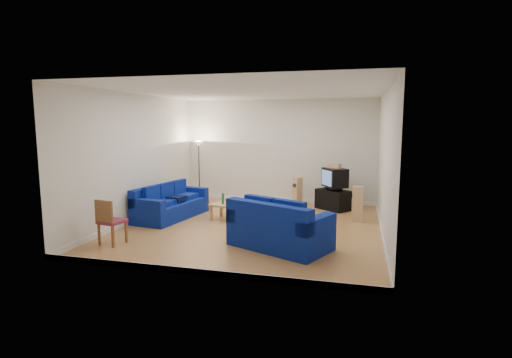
% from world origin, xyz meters
% --- Properties ---
extents(room, '(6.01, 6.51, 3.21)m').
position_xyz_m(room, '(0.00, 0.00, 1.54)').
color(room, '#99602F').
rests_on(room, ground).
extents(sofa_three_seat, '(1.29, 2.34, 0.86)m').
position_xyz_m(sofa_three_seat, '(-2.34, 0.36, 0.32)').
color(sofa_three_seat, navy).
rests_on(sofa_three_seat, ground).
extents(sofa_loveseat, '(2.20, 1.77, 0.96)m').
position_xyz_m(sofa_loveseat, '(0.94, -1.50, 0.36)').
color(sofa_loveseat, navy).
rests_on(sofa_loveseat, ground).
extents(coffee_table, '(1.25, 0.83, 0.42)m').
position_xyz_m(coffee_table, '(-0.60, 0.43, 0.36)').
color(coffee_table, tan).
rests_on(coffee_table, ground).
extents(bottle, '(0.09, 0.09, 0.28)m').
position_xyz_m(bottle, '(-0.88, 0.42, 0.56)').
color(bottle, '#197233').
rests_on(bottle, coffee_table).
extents(tissue_box, '(0.23, 0.14, 0.09)m').
position_xyz_m(tissue_box, '(-0.64, 0.35, 0.46)').
color(tissue_box, green).
rests_on(tissue_box, coffee_table).
extents(red_canister, '(0.12, 0.12, 0.13)m').
position_xyz_m(red_canister, '(-0.40, 0.53, 0.48)').
color(red_canister, red).
rests_on(red_canister, coffee_table).
extents(remote, '(0.15, 0.09, 0.02)m').
position_xyz_m(remote, '(-0.26, 0.26, 0.43)').
color(remote, black).
rests_on(remote, coffee_table).
extents(tv_stand, '(1.06, 1.00, 0.58)m').
position_xyz_m(tv_stand, '(1.76, 2.42, 0.29)').
color(tv_stand, black).
rests_on(tv_stand, ground).
extents(av_receiver, '(0.47, 0.50, 0.09)m').
position_xyz_m(av_receiver, '(1.79, 2.40, 0.62)').
color(av_receiver, black).
rests_on(av_receiver, tv_stand).
extents(television, '(0.79, 0.85, 0.53)m').
position_xyz_m(television, '(1.80, 2.37, 0.94)').
color(television, black).
rests_on(television, av_receiver).
extents(centre_speaker, '(0.41, 0.32, 0.14)m').
position_xyz_m(centre_speaker, '(1.76, 2.43, 1.27)').
color(centre_speaker, tan).
rests_on(centre_speaker, television).
extents(speaker_left, '(0.31, 0.32, 0.86)m').
position_xyz_m(speaker_left, '(0.69, 2.70, 0.43)').
color(speaker_left, tan).
rests_on(speaker_left, ground).
extents(speaker_right, '(0.28, 0.21, 0.90)m').
position_xyz_m(speaker_right, '(2.45, 1.16, 0.45)').
color(speaker_right, tan).
rests_on(speaker_right, ground).
extents(floor_lamp, '(0.33, 0.33, 1.91)m').
position_xyz_m(floor_lamp, '(-2.45, 2.66, 1.57)').
color(floor_lamp, black).
rests_on(floor_lamp, ground).
extents(dining_chair, '(0.53, 0.53, 0.95)m').
position_xyz_m(dining_chair, '(-2.42, -2.14, 0.53)').
color(dining_chair, brown).
rests_on(dining_chair, ground).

